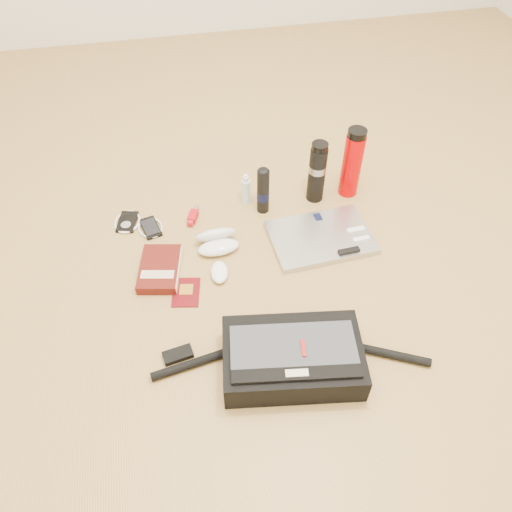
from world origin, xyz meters
The scene contains 14 objects.
ground centered at (0.00, 0.00, 0.00)m, with size 4.00×4.00×0.00m, color #A47F44.
messenger_bag centered at (0.04, -0.28, 0.05)m, with size 0.81×0.30×0.11m.
laptop centered at (0.27, 0.20, 0.01)m, with size 0.37×0.27×0.03m.
book centered at (-0.31, 0.16, 0.02)m, with size 0.17×0.22×0.04m.
passport centered at (-0.23, 0.06, 0.00)m, with size 0.11×0.14×0.01m.
mouse centered at (-0.11, 0.11, 0.02)m, with size 0.07×0.10×0.03m.
sunglasses_case centered at (-0.10, 0.24, 0.03)m, with size 0.16×0.13×0.09m.
ipod centered at (-0.41, 0.43, 0.01)m, with size 0.12×0.12×0.01m.
phone centered at (-0.33, 0.38, 0.01)m, with size 0.11×0.12×0.01m.
inhaler centered at (-0.17, 0.41, 0.01)m, with size 0.06×0.10×0.03m.
spray_bottle centered at (0.05, 0.46, 0.06)m, with size 0.04×0.04×0.13m.
aerosol_can centered at (0.10, 0.40, 0.10)m, with size 0.06×0.06×0.20m.
thermos_black centered at (0.32, 0.43, 0.13)m, with size 0.07×0.07×0.25m.
thermos_red centered at (0.45, 0.44, 0.14)m, with size 0.10×0.10×0.29m.
Camera 1 is at (-0.22, -0.99, 1.30)m, focal length 35.00 mm.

